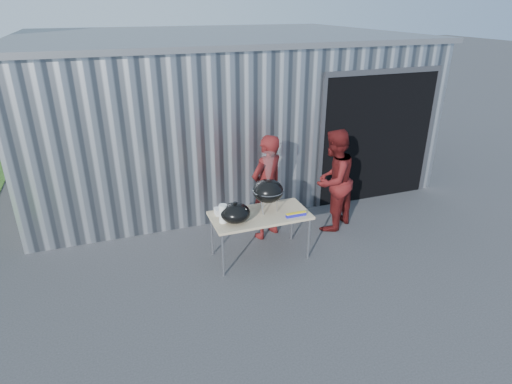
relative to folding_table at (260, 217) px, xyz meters
name	(u,v)px	position (x,y,z in m)	size (l,w,h in m)	color
ground	(247,272)	(-0.34, -0.35, -0.71)	(80.00, 80.00, 0.00)	#353537
building	(220,104)	(0.57, 4.23, 0.83)	(8.20, 6.20, 3.10)	silver
folding_table	(260,217)	(0.00, 0.00, 0.00)	(1.50, 0.75, 0.75)	tan
kettle_grill	(268,187)	(0.15, 0.05, 0.45)	(0.48, 0.48, 0.95)	black
grill_lid	(235,213)	(-0.42, -0.10, 0.18)	(0.44, 0.44, 0.32)	black
paper_towels	(223,213)	(-0.60, -0.05, 0.18)	(0.12, 0.12, 0.28)	white
white_tub	(221,211)	(-0.55, 0.21, 0.09)	(0.20, 0.15, 0.10)	white
foil_box	(296,214)	(0.49, -0.25, 0.07)	(0.32, 0.05, 0.06)	#1B19A4
person_cook	(267,187)	(0.35, 0.61, 0.19)	(0.66, 0.43, 1.80)	#531212
person_bystander	(333,180)	(1.53, 0.50, 0.19)	(0.87, 0.68, 1.80)	#531212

